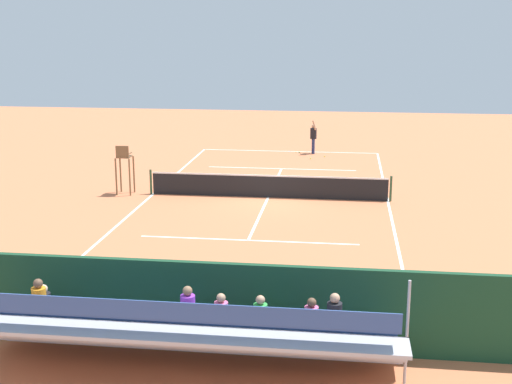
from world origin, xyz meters
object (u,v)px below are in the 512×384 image
(umpire_chair, at_px, (124,164))
(tennis_player, at_px, (313,136))
(tennis_ball_near, at_px, (311,158))
(courtside_bench, at_px, (316,315))
(tennis_racket, at_px, (298,152))
(bleacher_stand, at_px, (187,332))
(equipment_bag, at_px, (223,327))
(tennis_ball_far, at_px, (325,156))
(tennis_net, at_px, (268,186))

(umpire_chair, xyz_separation_m, tennis_player, (-7.58, -10.66, -0.30))
(tennis_player, bearing_deg, tennis_ball_near, 88.23)
(tennis_player, bearing_deg, courtside_bench, 93.00)
(umpire_chair, bearing_deg, courtside_bench, 123.96)
(tennis_racket, bearing_deg, bleacher_stand, 88.98)
(equipment_bag, relative_size, tennis_ball_far, 13.64)
(tennis_player, distance_m, tennis_ball_far, 1.53)
(tennis_net, bearing_deg, umpire_chair, 1.61)
(umpire_chair, height_order, equipment_bag, umpire_chair)
(bleacher_stand, distance_m, tennis_ball_near, 24.19)
(tennis_net, relative_size, tennis_ball_near, 156.06)
(umpire_chair, bearing_deg, tennis_ball_near, -129.87)
(tennis_player, distance_m, tennis_racket, 1.37)
(tennis_ball_near, bearing_deg, tennis_racket, -66.59)
(umpire_chair, xyz_separation_m, tennis_ball_far, (-8.26, -9.71, -1.28))
(tennis_player, relative_size, tennis_ball_near, 29.18)
(tennis_net, distance_m, tennis_player, 10.59)
(bleacher_stand, relative_size, umpire_chair, 4.23)
(tennis_net, xyz_separation_m, tennis_racket, (-0.49, -10.77, -0.49))
(courtside_bench, xyz_separation_m, equipment_bag, (2.20, 0.13, -0.38))
(umpire_chair, distance_m, tennis_racket, 12.89)
(tennis_player, bearing_deg, equipment_bag, 87.72)
(umpire_chair, xyz_separation_m, tennis_ball_near, (-7.53, -9.01, -1.28))
(tennis_ball_near, bearing_deg, courtside_bench, 93.36)
(umpire_chair, height_order, courtside_bench, umpire_chair)
(equipment_bag, distance_m, tennis_racket, 24.17)
(tennis_ball_far, bearing_deg, umpire_chair, 49.61)
(umpire_chair, height_order, tennis_racket, umpire_chair)
(umpire_chair, relative_size, tennis_player, 1.11)
(courtside_bench, distance_m, tennis_ball_far, 22.82)
(equipment_bag, xyz_separation_m, tennis_ball_far, (-1.64, -22.94, -0.15))
(tennis_net, height_order, tennis_racket, tennis_net)
(tennis_net, distance_m, courtside_bench, 13.53)
(tennis_racket, height_order, tennis_ball_near, tennis_ball_near)
(equipment_bag, xyz_separation_m, tennis_ball_near, (-0.90, -22.24, -0.15))
(tennis_ball_far, bearing_deg, bleacher_stand, 85.31)
(tennis_player, relative_size, tennis_ball_far, 29.18)
(tennis_racket, bearing_deg, tennis_player, 162.24)
(equipment_bag, distance_m, tennis_ball_far, 23.00)
(bleacher_stand, xyz_separation_m, equipment_bag, (-0.40, -1.90, -0.73))
(courtside_bench, height_order, tennis_ball_near, courtside_bench)
(tennis_racket, height_order, tennis_ball_far, tennis_ball_far)
(bleacher_stand, bearing_deg, tennis_racket, -91.02)
(equipment_bag, bearing_deg, umpire_chair, -63.39)
(tennis_ball_near, bearing_deg, umpire_chair, 50.13)
(tennis_net, height_order, bleacher_stand, bleacher_stand)
(bleacher_stand, height_order, tennis_racket, bleacher_stand)
(tennis_ball_near, bearing_deg, tennis_ball_far, -136.36)
(courtside_bench, bearing_deg, tennis_ball_near, -86.64)
(bleacher_stand, xyz_separation_m, courtside_bench, (-2.60, -2.03, -0.35))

